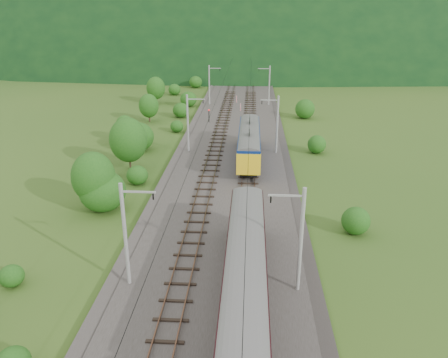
{
  "coord_description": "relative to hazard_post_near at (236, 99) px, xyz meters",
  "views": [
    {
      "loc": [
        2.52,
        -26.85,
        19.44
      ],
      "look_at": [
        -0.12,
        15.59,
        2.6
      ],
      "focal_mm": 35.0,
      "sensor_mm": 36.0,
      "label": 1
    }
  ],
  "objects": [
    {
      "name": "hazard_post_far",
      "position": [
        1.07,
        -7.97,
        -0.02
      ],
      "size": [
        0.15,
        0.15,
        1.41
      ],
      "primitive_type": "cylinder",
      "color": "red",
      "rests_on": "railbed"
    },
    {
      "name": "signal",
      "position": [
        -4.28,
        -17.29,
        0.6
      ],
      "size": [
        0.25,
        0.25,
        2.25
      ],
      "color": "black",
      "rests_on": "railbed"
    },
    {
      "name": "mountain_main",
      "position": [
        0.58,
        193.9,
        -1.03
      ],
      "size": [
        504.0,
        360.0,
        244.0
      ],
      "primitive_type": "ellipsoid",
      "color": "black",
      "rests_on": "ground"
    },
    {
      "name": "catenary_left",
      "position": [
        -5.54,
        -34.1,
        3.47
      ],
      "size": [
        2.54,
        192.28,
        8.0
      ],
      "color": "gray",
      "rests_on": "railbed"
    },
    {
      "name": "track_left",
      "position": [
        -1.82,
        -56.1,
        -0.65
      ],
      "size": [
        2.4,
        220.0,
        0.27
      ],
      "color": "brown",
      "rests_on": "railbed"
    },
    {
      "name": "railbed",
      "position": [
        0.58,
        -56.1,
        -0.88
      ],
      "size": [
        14.0,
        220.0,
        0.3
      ],
      "primitive_type": "cube",
      "color": "#38332D",
      "rests_on": "ground"
    },
    {
      "name": "track_right",
      "position": [
        2.98,
        -56.1,
        -0.65
      ],
      "size": [
        2.4,
        220.0,
        0.27
      ],
      "color": "brown",
      "rests_on": "railbed"
    },
    {
      "name": "mountain_ridge",
      "position": [
        -119.42,
        233.9,
        -1.03
      ],
      "size": [
        336.0,
        280.0,
        132.0
      ],
      "primitive_type": "ellipsoid",
      "color": "black",
      "rests_on": "ground"
    },
    {
      "name": "catenary_right",
      "position": [
        6.7,
        -34.1,
        3.47
      ],
      "size": [
        2.54,
        192.28,
        8.0
      ],
      "color": "gray",
      "rests_on": "railbed"
    },
    {
      "name": "ground",
      "position": [
        0.58,
        -66.1,
        -1.03
      ],
      "size": [
        600.0,
        600.0,
        0.0
      ],
      "primitive_type": "plane",
      "color": "#2D5219",
      "rests_on": "ground"
    },
    {
      "name": "vegetation_left",
      "position": [
        -13.32,
        -46.67,
        1.63
      ],
      "size": [
        11.21,
        146.33,
        6.77
      ],
      "color": "#205416",
      "rests_on": "ground"
    },
    {
      "name": "vegetation_right",
      "position": [
        12.88,
        -46.69,
        0.33
      ],
      "size": [
        4.9,
        95.53,
        3.22
      ],
      "color": "#205416",
      "rests_on": "ground"
    },
    {
      "name": "hazard_post_near",
      "position": [
        0.0,
        0.0,
        0.0
      ],
      "size": [
        0.15,
        0.15,
        1.45
      ],
      "primitive_type": "cylinder",
      "color": "red",
      "rests_on": "railbed"
    },
    {
      "name": "overhead_wires",
      "position": [
        0.58,
        -56.1,
        6.07
      ],
      "size": [
        4.83,
        198.0,
        0.03
      ],
      "color": "black",
      "rests_on": "ground"
    }
  ]
}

